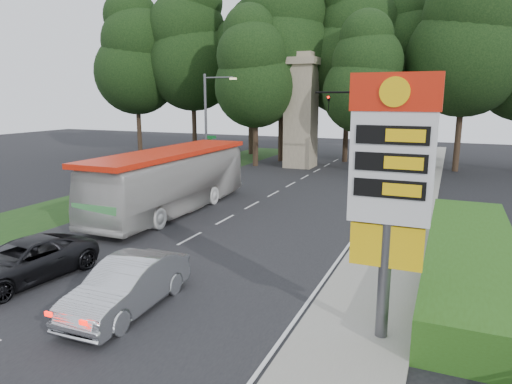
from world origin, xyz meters
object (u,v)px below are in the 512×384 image
at_px(monument, 301,110).
at_px(suv_charcoal, 23,261).
at_px(traffic_signal_mast, 379,120).
at_px(transit_bus, 172,181).
at_px(sedan_silver, 128,285).
at_px(gas_station_pylon, 391,174).
at_px(streetlight_signs, 208,121).

bearing_deg(monument, suv_charcoal, -91.59).
height_order(traffic_signal_mast, transit_bus, traffic_signal_mast).
xyz_separation_m(transit_bus, sedan_silver, (5.47, -10.69, -0.94)).
relative_size(traffic_signal_mast, monument, 0.72).
relative_size(gas_station_pylon, suv_charcoal, 1.35).
relative_size(traffic_signal_mast, transit_bus, 0.58).
distance_m(traffic_signal_mast, monument, 9.76).
bearing_deg(streetlight_signs, transit_bus, -71.68).
bearing_deg(monument, traffic_signal_mast, -38.00).
relative_size(transit_bus, sedan_silver, 2.62).
xyz_separation_m(streetlight_signs, suv_charcoal, (4.19, -20.86, -3.73)).
bearing_deg(streetlight_signs, suv_charcoal, -78.65).
distance_m(gas_station_pylon, suv_charcoal, 12.60).
bearing_deg(transit_bus, gas_station_pylon, -37.53).
xyz_separation_m(traffic_signal_mast, monument, (-7.68, 6.00, 0.43)).
height_order(transit_bus, sedan_silver, transit_bus).
relative_size(traffic_signal_mast, suv_charcoal, 1.42).
bearing_deg(suv_charcoal, gas_station_pylon, 10.52).
xyz_separation_m(gas_station_pylon, sedan_silver, (-7.23, -1.21, -3.67)).
height_order(monument, transit_bus, monument).
height_order(gas_station_pylon, sedan_silver, gas_station_pylon).
relative_size(monument, sedan_silver, 2.14).
distance_m(traffic_signal_mast, transit_bus, 15.81).
bearing_deg(sedan_silver, transit_bus, 114.86).
distance_m(traffic_signal_mast, streetlight_signs, 12.83).
distance_m(streetlight_signs, suv_charcoal, 21.60).
relative_size(streetlight_signs, transit_bus, 0.65).
distance_m(transit_bus, sedan_silver, 12.05).
bearing_deg(transit_bus, monument, 84.58).
bearing_deg(transit_bus, suv_charcoal, -86.91).
bearing_deg(monument, transit_bus, -94.63).
distance_m(traffic_signal_mast, suv_charcoal, 24.70).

